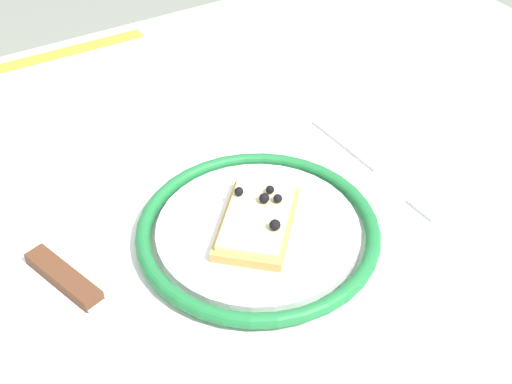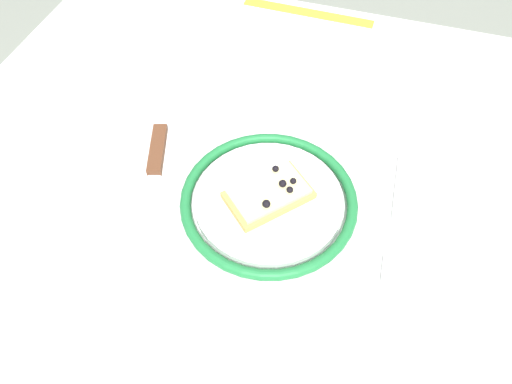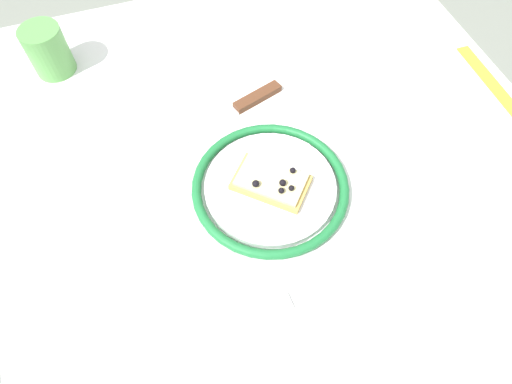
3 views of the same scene
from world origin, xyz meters
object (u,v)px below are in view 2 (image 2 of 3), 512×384
at_px(knife, 155,167).
at_px(measuring_tape, 308,12).
at_px(dining_table, 297,220).
at_px(plate, 269,200).
at_px(fork, 396,216).
at_px(pizza_slice_near, 269,194).

relative_size(knife, measuring_tape, 0.95).
relative_size(dining_table, knife, 4.68).
bearing_deg(knife, plate, 176.49).
relative_size(dining_table, fork, 5.43).
height_order(dining_table, knife, knife).
bearing_deg(plate, knife, -3.51).
xyz_separation_m(pizza_slice_near, fork, (-0.16, -0.03, -0.02)).
distance_m(pizza_slice_near, fork, 0.17).
xyz_separation_m(knife, fork, (-0.33, -0.02, -0.00)).
height_order(plate, pizza_slice_near, pizza_slice_near).
xyz_separation_m(pizza_slice_near, knife, (0.17, -0.01, -0.02)).
bearing_deg(plate, pizza_slice_near, -77.89).
height_order(fork, measuring_tape, fork).
xyz_separation_m(dining_table, plate, (0.03, 0.04, 0.09)).
bearing_deg(fork, dining_table, -5.09).
bearing_deg(plate, dining_table, -129.37).
bearing_deg(knife, fork, -176.67).
relative_size(plate, measuring_tape, 0.94).
xyz_separation_m(pizza_slice_near, measuring_tape, (0.05, -0.44, -0.02)).
bearing_deg(knife, pizza_slice_near, 176.87).
bearing_deg(fork, plate, 10.24).
distance_m(plate, measuring_tape, 0.45).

